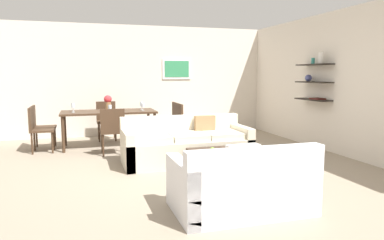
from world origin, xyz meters
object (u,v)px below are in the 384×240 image
(dining_chair_head, at_px, (106,118))
(wine_glass_left_far, at_px, (73,105))
(decorative_bowl, at_px, (237,148))
(dining_table, at_px, (109,114))
(dining_chair_right_far, at_px, (170,119))
(candle_jar, at_px, (244,148))
(dining_chair_foot, at_px, (112,128))
(wine_glass_head, at_px, (107,104))
(centerpiece_vase, at_px, (108,102))
(sofa_beige, at_px, (186,146))
(wine_glass_left_near, at_px, (73,106))
(dining_chair_right_near, at_px, (175,121))
(dining_chair_left_near, at_px, (38,127))
(apple_on_coffee_table, at_px, (213,150))
(loveseat_white, at_px, (242,185))
(wine_glass_foot, at_px, (110,107))
(wine_glass_right_far, at_px, (141,104))
(coffee_table, at_px, (233,165))
(wine_glass_right_near, at_px, (143,106))
(dining_chair_left_far, at_px, (40,124))

(dining_chair_head, relative_size, wine_glass_left_far, 5.03)
(decorative_bowl, bearing_deg, dining_table, 120.03)
(dining_chair_right_far, bearing_deg, candle_jar, -82.60)
(candle_jar, relative_size, dining_chair_foot, 0.08)
(wine_glass_head, height_order, centerpiece_vase, centerpiece_vase)
(sofa_beige, distance_m, wine_glass_left_near, 2.59)
(sofa_beige, relative_size, dining_chair_right_near, 2.44)
(dining_chair_foot, bearing_deg, candle_jar, -48.66)
(sofa_beige, distance_m, centerpiece_vase, 2.21)
(dining_chair_left_near, bearing_deg, dining_chair_right_near, 0.00)
(dining_chair_left_near, bearing_deg, apple_on_coffee_table, -45.06)
(loveseat_white, bearing_deg, wine_glass_foot, 106.87)
(dining_chair_foot, xyz_separation_m, wine_glass_right_far, (0.70, 0.95, 0.36))
(wine_glass_head, bearing_deg, coffee_table, -64.81)
(dining_chair_left_near, bearing_deg, wine_glass_head, 22.61)
(wine_glass_right_far, height_order, wine_glass_right_near, wine_glass_right_far)
(dining_chair_foot, distance_m, wine_glass_right_far, 1.23)
(wine_glass_left_far, bearing_deg, dining_chair_left_far, 172.45)
(wine_glass_right_far, bearing_deg, dining_chair_right_far, 7.55)
(dining_chair_foot, relative_size, dining_chair_right_far, 1.00)
(dining_chair_foot, distance_m, dining_chair_right_near, 1.51)
(loveseat_white, height_order, dining_chair_right_near, dining_chair_right_near)
(dining_chair_head, bearing_deg, loveseat_white, -77.10)
(centerpiece_vase, bearing_deg, coffee_table, -61.50)
(decorative_bowl, relative_size, wine_glass_right_far, 1.81)
(coffee_table, xyz_separation_m, dining_chair_right_far, (-0.19, 3.11, 0.31))
(loveseat_white, relative_size, dining_table, 0.78)
(wine_glass_head, bearing_deg, decorative_bowl, -62.93)
(dining_chair_right_near, relative_size, wine_glass_right_near, 5.85)
(centerpiece_vase, bearing_deg, dining_chair_right_far, 9.77)
(dining_chair_foot, relative_size, centerpiece_vase, 2.67)
(wine_glass_right_far, bearing_deg, decorative_bowl, -72.30)
(wine_glass_left_far, distance_m, wine_glass_right_far, 1.40)
(decorative_bowl, bearing_deg, candle_jar, 3.16)
(wine_glass_foot, bearing_deg, decorative_bowl, -56.36)
(apple_on_coffee_table, bearing_deg, candle_jar, -0.79)
(loveseat_white, xyz_separation_m, candle_jar, (0.62, 1.28, 0.12))
(dining_chair_right_far, xyz_separation_m, wine_glass_left_far, (-2.06, -0.09, 0.37))
(sofa_beige, height_order, wine_glass_head, wine_glass_head)
(candle_jar, height_order, dining_chair_foot, dining_chair_foot)
(sofa_beige, xyz_separation_m, dining_chair_head, (-1.16, 2.64, 0.21))
(apple_on_coffee_table, bearing_deg, wine_glass_right_far, 100.89)
(dining_chair_foot, bearing_deg, sofa_beige, -39.67)
(dining_chair_foot, height_order, wine_glass_right_far, wine_glass_right_far)
(wine_glass_right_far, relative_size, wine_glass_left_near, 1.00)
(decorative_bowl, distance_m, centerpiece_vase, 3.29)
(sofa_beige, bearing_deg, dining_chair_foot, 140.33)
(dining_table, bearing_deg, decorative_bowl, -59.97)
(centerpiece_vase, bearing_deg, sofa_beige, -56.27)
(apple_on_coffee_table, xyz_separation_m, wine_glass_head, (-1.27, 3.20, 0.44))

